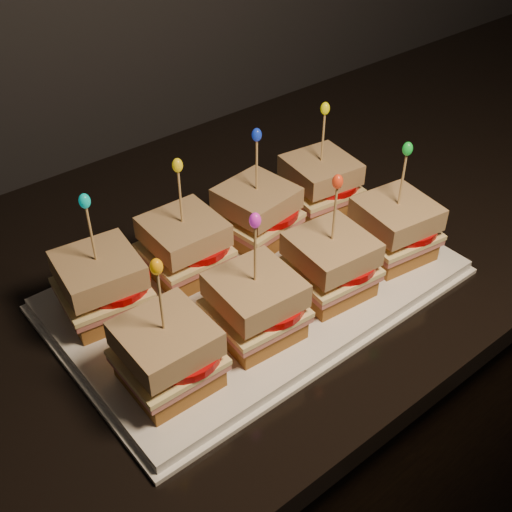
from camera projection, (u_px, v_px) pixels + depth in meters
cabinet at (289, 421)px, 1.22m from camera, size 2.31×0.62×0.89m
granite_slab at (299, 223)px, 0.93m from camera, size 2.35×0.66×0.03m
platter at (256, 285)px, 0.78m from camera, size 0.47×0.29×0.02m
platter_rim at (256, 289)px, 0.79m from camera, size 0.48×0.30×0.01m
sandwich_0_bread_bot at (105, 303)px, 0.73m from camera, size 0.09×0.09×0.02m
sandwich_0_ham at (103, 293)px, 0.72m from camera, size 0.10×0.10×0.01m
sandwich_0_cheese at (102, 288)px, 0.72m from camera, size 0.10×0.10×0.01m
sandwich_0_tomato at (113, 281)px, 0.71m from camera, size 0.08×0.08×0.01m
sandwich_0_bread_top at (98, 270)px, 0.70m from camera, size 0.10×0.10×0.03m
sandwich_0_pick at (92, 237)px, 0.67m from camera, size 0.00×0.00×0.09m
sandwich_0_frill at (85, 201)px, 0.64m from camera, size 0.01×0.01×0.02m
sandwich_1_bread_bot at (186, 264)px, 0.78m from camera, size 0.09×0.09×0.02m
sandwich_1_ham at (185, 254)px, 0.77m from camera, size 0.09×0.09×0.01m
sandwich_1_cheese at (185, 249)px, 0.77m from camera, size 0.10×0.09×0.01m
sandwich_1_tomato at (196, 243)px, 0.77m from camera, size 0.08×0.08×0.01m
sandwich_1_bread_top at (183, 231)px, 0.75m from camera, size 0.09×0.09×0.03m
sandwich_1_pick at (181, 200)px, 0.73m from camera, size 0.00×0.00×0.09m
sandwich_1_frill at (177, 165)px, 0.70m from camera, size 0.01×0.01×0.02m
sandwich_2_bread_bot at (257, 230)px, 0.84m from camera, size 0.09×0.09×0.02m
sandwich_2_ham at (257, 220)px, 0.83m from camera, size 0.10×0.10×0.01m
sandwich_2_cheese at (257, 216)px, 0.83m from camera, size 0.10×0.10×0.01m
sandwich_2_tomato at (267, 210)px, 0.82m from camera, size 0.08×0.08×0.01m
sandwich_2_bread_top at (257, 199)px, 0.81m from camera, size 0.10×0.10×0.03m
sandwich_2_pick at (257, 168)px, 0.78m from camera, size 0.00×0.00×0.09m
sandwich_2_frill at (257, 135)px, 0.75m from camera, size 0.01×0.01×0.02m
sandwich_3_bread_bot at (319, 200)px, 0.89m from camera, size 0.09×0.09×0.02m
sandwich_3_ham at (319, 191)px, 0.89m from camera, size 0.10×0.10×0.01m
sandwich_3_cheese at (320, 187)px, 0.88m from camera, size 0.10×0.10×0.01m
sandwich_3_tomato at (329, 181)px, 0.88m from camera, size 0.08×0.08×0.01m
sandwich_3_bread_top at (321, 170)px, 0.86m from camera, size 0.10×0.10×0.03m
sandwich_3_pick at (323, 140)px, 0.84m from camera, size 0.00×0.00×0.09m
sandwich_3_frill at (325, 108)px, 0.81m from camera, size 0.01×0.01×0.02m
sandwich_4_bread_bot at (170, 373)px, 0.65m from camera, size 0.08×0.08×0.02m
sandwich_4_ham at (168, 362)px, 0.64m from camera, size 0.09×0.09×0.01m
sandwich_4_cheese at (168, 357)px, 0.63m from camera, size 0.09×0.09×0.01m
sandwich_4_tomato at (181, 350)px, 0.63m from camera, size 0.08×0.08×0.01m
sandwich_4_bread_top at (165, 338)px, 0.62m from camera, size 0.09×0.09×0.03m
sandwich_4_pick at (161, 305)px, 0.59m from camera, size 0.00×0.00×0.09m
sandwich_4_frill at (156, 267)px, 0.56m from camera, size 0.01×0.01×0.02m
sandwich_5_bread_bot at (255, 324)px, 0.70m from camera, size 0.09×0.09×0.02m
sandwich_5_ham at (255, 313)px, 0.69m from camera, size 0.10×0.09×0.01m
sandwich_5_cheese at (255, 309)px, 0.69m from camera, size 0.10×0.10×0.01m
sandwich_5_tomato at (267, 302)px, 0.69m from camera, size 0.08×0.08×0.01m
sandwich_5_bread_top at (255, 290)px, 0.67m from camera, size 0.09×0.09×0.03m
sandwich_5_pick at (255, 257)px, 0.64m from camera, size 0.00×0.00×0.09m
sandwich_5_frill at (255, 220)px, 0.62m from camera, size 0.01×0.01×0.02m
sandwich_6_bread_bot at (328, 282)px, 0.76m from camera, size 0.09×0.09×0.02m
sandwich_6_ham at (329, 272)px, 0.75m from camera, size 0.10×0.10×0.01m
sandwich_6_cheese at (330, 267)px, 0.74m from camera, size 0.10×0.10×0.01m
sandwich_6_tomato at (341, 260)px, 0.74m from camera, size 0.08×0.08×0.01m
sandwich_6_bread_top at (331, 249)px, 0.73m from camera, size 0.09×0.09×0.03m
sandwich_6_pick at (334, 217)px, 0.70m from camera, size 0.00×0.00×0.09m
sandwich_6_frill at (338, 182)px, 0.67m from camera, size 0.01×0.01×0.02m
sandwich_7_bread_bot at (392, 246)px, 0.81m from camera, size 0.09×0.09×0.02m
sandwich_7_ham at (393, 236)px, 0.80m from camera, size 0.10×0.10×0.01m
sandwich_7_cheese at (394, 231)px, 0.80m from camera, size 0.10×0.10×0.01m
sandwich_7_tomato at (405, 225)px, 0.80m from camera, size 0.08×0.08×0.01m
sandwich_7_bread_top at (397, 214)px, 0.78m from camera, size 0.10×0.10×0.03m
sandwich_7_pick at (402, 183)px, 0.76m from camera, size 0.00×0.00×0.09m
sandwich_7_frill at (408, 149)px, 0.73m from camera, size 0.01×0.01×0.02m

